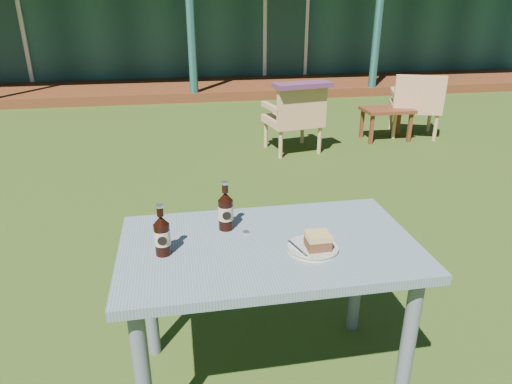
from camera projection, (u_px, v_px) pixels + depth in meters
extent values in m
plane|color=#334916|center=(227.00, 225.00, 3.58)|extent=(80.00, 80.00, 0.00)
cube|color=#1B4840|center=(183.00, 14.00, 11.70)|extent=(15.00, 6.00, 2.60)
cube|color=#5E2E17|center=(193.00, 89.00, 8.63)|extent=(15.00, 1.80, 0.16)
cylinder|color=#1B4840|center=(191.00, 27.00, 7.46)|extent=(0.14, 0.14, 2.45)
cylinder|color=#1B4840|center=(378.00, 25.00, 7.99)|extent=(0.14, 0.14, 2.45)
cube|color=white|center=(286.00, 33.00, 9.40)|extent=(0.95, 0.06, 2.00)
cube|color=#193D38|center=(286.00, 33.00, 9.37)|extent=(0.80, 0.04, 1.85)
cube|color=slate|center=(269.00, 247.00, 1.86)|extent=(1.20, 0.70, 0.04)
cylinder|color=slate|center=(144.00, 381.00, 1.67)|extent=(0.06, 0.06, 0.68)
cylinder|color=slate|center=(407.00, 347.00, 1.84)|extent=(0.06, 0.06, 0.68)
cylinder|color=slate|center=(149.00, 295.00, 2.16)|extent=(0.06, 0.06, 0.68)
cylinder|color=slate|center=(357.00, 274.00, 2.33)|extent=(0.06, 0.06, 0.68)
cylinder|color=silver|center=(313.00, 248.00, 1.80)|extent=(0.20, 0.20, 0.01)
cylinder|color=olive|center=(313.00, 247.00, 1.80)|extent=(0.20, 0.20, 0.00)
cube|color=#52301A|center=(318.00, 243.00, 1.78)|extent=(0.09, 0.08, 0.04)
cube|color=tan|center=(318.00, 236.00, 1.77)|extent=(0.09, 0.09, 0.02)
cube|color=silver|center=(298.00, 249.00, 1.78)|extent=(0.05, 0.14, 0.00)
cylinder|color=black|center=(226.00, 215.00, 1.94)|extent=(0.06, 0.06, 0.13)
cone|color=black|center=(225.00, 196.00, 1.91)|extent=(0.06, 0.06, 0.04)
cylinder|color=black|center=(225.00, 188.00, 1.89)|extent=(0.03, 0.03, 0.04)
cylinder|color=silver|center=(225.00, 183.00, 1.89)|extent=(0.03, 0.03, 0.01)
cylinder|color=#C8B18D|center=(226.00, 213.00, 1.94)|extent=(0.06, 0.06, 0.06)
cylinder|color=black|center=(227.00, 216.00, 1.91)|extent=(0.04, 0.00, 0.04)
cylinder|color=black|center=(162.00, 239.00, 1.75)|extent=(0.06, 0.06, 0.13)
cone|color=black|center=(161.00, 220.00, 1.71)|extent=(0.06, 0.06, 0.04)
cylinder|color=black|center=(160.00, 212.00, 1.70)|extent=(0.03, 0.03, 0.04)
cylinder|color=silver|center=(159.00, 206.00, 1.69)|extent=(0.03, 0.03, 0.01)
cylinder|color=#C8B18D|center=(162.00, 237.00, 1.74)|extent=(0.06, 0.06, 0.06)
cylinder|color=black|center=(162.00, 241.00, 1.71)|extent=(0.04, 0.00, 0.04)
cylinder|color=silver|center=(246.00, 232.00, 1.93)|extent=(0.03, 0.03, 0.01)
cube|color=tan|center=(293.00, 120.00, 5.23)|extent=(0.66, 0.63, 0.08)
cube|color=tan|center=(302.00, 105.00, 4.94)|extent=(0.57, 0.17, 0.37)
cube|color=tan|center=(312.00, 104.00, 5.26)|extent=(0.15, 0.50, 0.05)
cube|color=tan|center=(272.00, 108.00, 5.10)|extent=(0.15, 0.50, 0.05)
cylinder|color=tan|center=(302.00, 131.00, 5.58)|extent=(0.04, 0.04, 0.32)
cylinder|color=tan|center=(266.00, 134.00, 5.42)|extent=(0.04, 0.04, 0.32)
cylinder|color=tan|center=(319.00, 140.00, 5.19)|extent=(0.04, 0.04, 0.32)
cylinder|color=tan|center=(281.00, 145.00, 5.04)|extent=(0.04, 0.04, 0.32)
cube|color=tan|center=(414.00, 107.00, 5.85)|extent=(0.75, 0.72, 0.08)
cube|color=tan|center=(420.00, 92.00, 5.54)|extent=(0.58, 0.27, 0.39)
cube|color=tan|center=(438.00, 94.00, 5.76)|extent=(0.24, 0.51, 0.06)
cube|color=tan|center=(395.00, 92.00, 5.84)|extent=(0.24, 0.51, 0.06)
cylinder|color=tan|center=(429.00, 119.00, 6.10)|extent=(0.05, 0.05, 0.33)
cylinder|color=tan|center=(391.00, 117.00, 6.18)|extent=(0.05, 0.05, 0.33)
cylinder|color=tan|center=(435.00, 128.00, 5.68)|extent=(0.05, 0.05, 0.33)
cylinder|color=tan|center=(394.00, 126.00, 5.76)|extent=(0.05, 0.05, 0.33)
cube|color=#542B49|center=(303.00, 85.00, 4.86)|extent=(0.66, 0.35, 0.05)
cube|color=#5E2E17|center=(387.00, 110.00, 5.63)|extent=(0.60, 0.40, 0.04)
cube|color=#5E2E17|center=(371.00, 130.00, 5.53)|extent=(0.04, 0.04, 0.36)
cube|color=#5E2E17|center=(410.00, 128.00, 5.61)|extent=(0.04, 0.04, 0.36)
cube|color=#5E2E17|center=(362.00, 124.00, 5.81)|extent=(0.04, 0.04, 0.36)
cube|color=#5E2E17|center=(399.00, 122.00, 5.89)|extent=(0.04, 0.04, 0.36)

